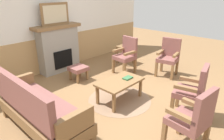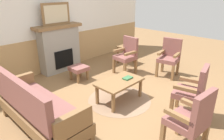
{
  "view_description": "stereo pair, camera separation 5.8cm",
  "coord_description": "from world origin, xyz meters",
  "px_view_note": "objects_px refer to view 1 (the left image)",
  "views": [
    {
      "loc": [
        -2.94,
        -2.38,
        2.16
      ],
      "look_at": [
        0.0,
        0.35,
        0.55
      ],
      "focal_mm": 32.47,
      "sensor_mm": 36.0,
      "label": 1
    },
    {
      "loc": [
        -2.9,
        -2.42,
        2.16
      ],
      "look_at": [
        0.0,
        0.35,
        0.55
      ],
      "focal_mm": 32.47,
      "sensor_mm": 36.0,
      "label": 2
    }
  ],
  "objects_px": {
    "armchair_by_window_left": "(126,54)",
    "armchair_near_fireplace": "(169,55)",
    "book_on_table": "(128,78)",
    "framed_picture": "(55,14)",
    "fireplace": "(59,48)",
    "coffee_table": "(120,83)",
    "couch": "(40,109)",
    "armchair_front_center": "(193,118)",
    "footstool": "(78,69)",
    "armchair_front_left": "(194,89)",
    "side_table": "(125,50)"
  },
  "relations": [
    {
      "from": "armchair_by_window_left",
      "to": "armchair_near_fireplace",
      "type": "bearing_deg",
      "value": -55.35
    },
    {
      "from": "book_on_table",
      "to": "armchair_near_fireplace",
      "type": "relative_size",
      "value": 0.21
    },
    {
      "from": "framed_picture",
      "to": "armchair_by_window_left",
      "type": "xyz_separation_m",
      "value": [
        1.15,
        -1.46,
        -1.02
      ]
    },
    {
      "from": "fireplace",
      "to": "coffee_table",
      "type": "distance_m",
      "value": 2.34
    },
    {
      "from": "fireplace",
      "to": "couch",
      "type": "bearing_deg",
      "value": -130.25
    },
    {
      "from": "armchair_near_fireplace",
      "to": "armchair_front_center",
      "type": "xyz_separation_m",
      "value": [
        -2.29,
        -1.59,
        0.0
      ]
    },
    {
      "from": "framed_picture",
      "to": "book_on_table",
      "type": "relative_size",
      "value": 3.89
    },
    {
      "from": "framed_picture",
      "to": "book_on_table",
      "type": "xyz_separation_m",
      "value": [
        0.07,
        -2.37,
        -1.1
      ]
    },
    {
      "from": "coffee_table",
      "to": "armchair_front_center",
      "type": "relative_size",
      "value": 0.98
    },
    {
      "from": "footstool",
      "to": "armchair_front_left",
      "type": "height_order",
      "value": "armchair_front_left"
    },
    {
      "from": "couch",
      "to": "book_on_table",
      "type": "distance_m",
      "value": 1.82
    },
    {
      "from": "armchair_near_fireplace",
      "to": "armchair_by_window_left",
      "type": "xyz_separation_m",
      "value": [
        -0.63,
        0.92,
        0.0
      ]
    },
    {
      "from": "couch",
      "to": "side_table",
      "type": "bearing_deg",
      "value": 17.21
    },
    {
      "from": "side_table",
      "to": "couch",
      "type": "bearing_deg",
      "value": -162.79
    },
    {
      "from": "footstool",
      "to": "armchair_front_left",
      "type": "bearing_deg",
      "value": -82.04
    },
    {
      "from": "armchair_near_fireplace",
      "to": "armchair_front_center",
      "type": "bearing_deg",
      "value": -145.23
    },
    {
      "from": "fireplace",
      "to": "couch",
      "type": "distance_m",
      "value": 2.67
    },
    {
      "from": "armchair_front_left",
      "to": "side_table",
      "type": "xyz_separation_m",
      "value": [
        1.39,
        2.67,
        -0.1
      ]
    },
    {
      "from": "framed_picture",
      "to": "book_on_table",
      "type": "bearing_deg",
      "value": -88.21
    },
    {
      "from": "coffee_table",
      "to": "side_table",
      "type": "xyz_separation_m",
      "value": [
        1.83,
        1.36,
        0.05
      ]
    },
    {
      "from": "fireplace",
      "to": "side_table",
      "type": "relative_size",
      "value": 2.36
    },
    {
      "from": "fireplace",
      "to": "framed_picture",
      "type": "height_order",
      "value": "framed_picture"
    },
    {
      "from": "framed_picture",
      "to": "armchair_by_window_left",
      "type": "relative_size",
      "value": 0.82
    },
    {
      "from": "footstool",
      "to": "armchair_front_center",
      "type": "height_order",
      "value": "armchair_front_center"
    },
    {
      "from": "fireplace",
      "to": "armchair_near_fireplace",
      "type": "relative_size",
      "value": 1.33
    },
    {
      "from": "coffee_table",
      "to": "footstool",
      "type": "xyz_separation_m",
      "value": [
        0.06,
        1.42,
        -0.1
      ]
    },
    {
      "from": "coffee_table",
      "to": "armchair_front_center",
      "type": "height_order",
      "value": "armchair_front_center"
    },
    {
      "from": "armchair_by_window_left",
      "to": "coffee_table",
      "type": "bearing_deg",
      "value": -145.72
    },
    {
      "from": "fireplace",
      "to": "framed_picture",
      "type": "relative_size",
      "value": 1.62
    },
    {
      "from": "couch",
      "to": "framed_picture",
      "type": "bearing_deg",
      "value": 49.75
    },
    {
      "from": "armchair_front_left",
      "to": "armchair_front_center",
      "type": "bearing_deg",
      "value": -157.99
    },
    {
      "from": "framed_picture",
      "to": "armchair_front_center",
      "type": "height_order",
      "value": "framed_picture"
    },
    {
      "from": "armchair_front_center",
      "to": "side_table",
      "type": "distance_m",
      "value": 3.74
    },
    {
      "from": "couch",
      "to": "armchair_front_left",
      "type": "xyz_separation_m",
      "value": [
        2.04,
        -1.61,
        0.14
      ]
    },
    {
      "from": "couch",
      "to": "armchair_front_left",
      "type": "relative_size",
      "value": 1.84
    },
    {
      "from": "coffee_table",
      "to": "armchair_front_left",
      "type": "xyz_separation_m",
      "value": [
        0.44,
        -1.31,
        0.15
      ]
    },
    {
      "from": "fireplace",
      "to": "book_on_table",
      "type": "height_order",
      "value": "fireplace"
    },
    {
      "from": "fireplace",
      "to": "armchair_by_window_left",
      "type": "relative_size",
      "value": 1.33
    },
    {
      "from": "coffee_table",
      "to": "book_on_table",
      "type": "xyz_separation_m",
      "value": [
        0.19,
        -0.05,
        0.07
      ]
    },
    {
      "from": "couch",
      "to": "footstool",
      "type": "distance_m",
      "value": 2.0
    },
    {
      "from": "footstool",
      "to": "coffee_table",
      "type": "bearing_deg",
      "value": -92.34
    },
    {
      "from": "couch",
      "to": "book_on_table",
      "type": "relative_size",
      "value": 8.74
    },
    {
      "from": "armchair_front_left",
      "to": "footstool",
      "type": "bearing_deg",
      "value": 97.96
    },
    {
      "from": "armchair_front_left",
      "to": "couch",
      "type": "bearing_deg",
      "value": 141.7
    },
    {
      "from": "coffee_table",
      "to": "book_on_table",
      "type": "bearing_deg",
      "value": -13.75
    },
    {
      "from": "couch",
      "to": "footstool",
      "type": "bearing_deg",
      "value": 34.17
    },
    {
      "from": "armchair_by_window_left",
      "to": "armchair_front_left",
      "type": "height_order",
      "value": "same"
    },
    {
      "from": "book_on_table",
      "to": "side_table",
      "type": "height_order",
      "value": "side_table"
    },
    {
      "from": "framed_picture",
      "to": "armchair_front_center",
      "type": "bearing_deg",
      "value": -97.28
    },
    {
      "from": "coffee_table",
      "to": "armchair_near_fireplace",
      "type": "relative_size",
      "value": 0.98
    }
  ]
}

